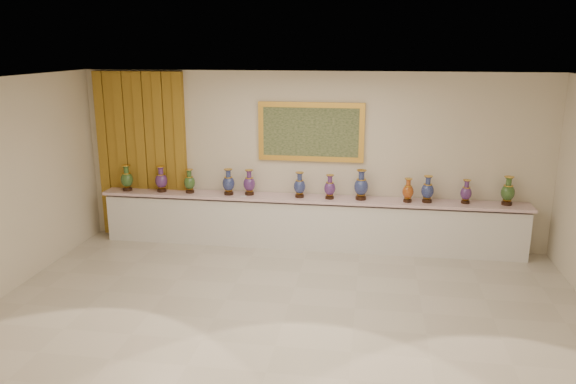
% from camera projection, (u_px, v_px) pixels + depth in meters
% --- Properties ---
extents(ground, '(8.00, 8.00, 0.00)m').
position_uv_depth(ground, '(289.00, 304.00, 7.63)').
color(ground, beige).
rests_on(ground, ground).
extents(room, '(8.00, 8.00, 8.00)m').
position_uv_depth(room, '(168.00, 152.00, 9.94)').
color(room, beige).
rests_on(room, ground).
extents(counter, '(7.28, 0.48, 0.90)m').
position_uv_depth(counter, '(309.00, 223.00, 9.69)').
color(counter, white).
rests_on(counter, ground).
extents(vase_0, '(0.27, 0.27, 0.46)m').
position_uv_depth(vase_0, '(127.00, 179.00, 9.95)').
color(vase_0, black).
rests_on(vase_0, counter).
extents(vase_1, '(0.26, 0.26, 0.46)m').
position_uv_depth(vase_1, '(161.00, 180.00, 9.88)').
color(vase_1, black).
rests_on(vase_1, counter).
extents(vase_2, '(0.24, 0.24, 0.42)m').
position_uv_depth(vase_2, '(190.00, 182.00, 9.81)').
color(vase_2, black).
rests_on(vase_2, counter).
extents(vase_3, '(0.27, 0.27, 0.45)m').
position_uv_depth(vase_3, '(229.00, 183.00, 9.68)').
color(vase_3, black).
rests_on(vase_3, counter).
extents(vase_4, '(0.23, 0.23, 0.44)m').
position_uv_depth(vase_4, '(249.00, 184.00, 9.67)').
color(vase_4, black).
rests_on(vase_4, counter).
extents(vase_5, '(0.23, 0.23, 0.44)m').
position_uv_depth(vase_5, '(300.00, 186.00, 9.51)').
color(vase_5, black).
rests_on(vase_5, counter).
extents(vase_6, '(0.25, 0.25, 0.41)m').
position_uv_depth(vase_6, '(330.00, 188.00, 9.42)').
color(vase_6, black).
rests_on(vase_6, counter).
extents(vase_7, '(0.25, 0.25, 0.51)m').
position_uv_depth(vase_7, '(361.00, 186.00, 9.36)').
color(vase_7, black).
rests_on(vase_7, counter).
extents(vase_8, '(0.24, 0.24, 0.40)m').
position_uv_depth(vase_8, '(408.00, 191.00, 9.23)').
color(vase_8, black).
rests_on(vase_8, counter).
extents(vase_9, '(0.27, 0.27, 0.45)m').
position_uv_depth(vase_9, '(428.00, 190.00, 9.21)').
color(vase_9, black).
rests_on(vase_9, counter).
extents(vase_10, '(0.24, 0.24, 0.39)m').
position_uv_depth(vase_10, '(466.00, 193.00, 9.15)').
color(vase_10, black).
rests_on(vase_10, counter).
extents(vase_11, '(0.28, 0.28, 0.47)m').
position_uv_depth(vase_11, '(508.00, 192.00, 9.06)').
color(vase_11, black).
rests_on(vase_11, counter).
extents(label_card, '(0.10, 0.06, 0.00)m').
position_uv_depth(label_card, '(244.00, 196.00, 9.60)').
color(label_card, white).
rests_on(label_card, counter).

